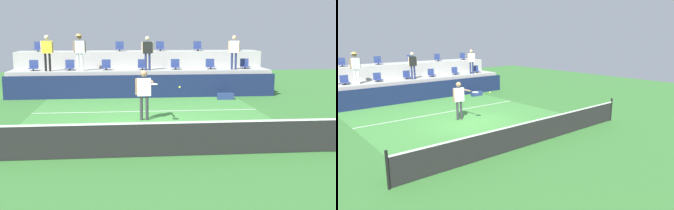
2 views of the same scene
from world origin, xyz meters
The scene contains 24 objects.
ground_plane centered at (0.00, 0.00, 0.00)m, with size 40.00×40.00×0.00m, color #336B2D.
court_inner_paint centered at (0.00, 1.00, 0.00)m, with size 9.00×10.00×0.01m, color #3D7F38.
court_service_line centered at (0.00, 2.40, 0.01)m, with size 9.00×0.06×0.00m, color white.
tennis_net centered at (0.00, -4.00, 0.50)m, with size 10.48×0.08×1.07m.
sponsor_backboard centered at (0.00, 6.00, 0.55)m, with size 13.00×0.16×1.10m, color #141E42.
seating_tier_lower centered at (0.00, 7.30, 0.62)m, with size 13.00×1.80×1.25m, color #9E9E99.
seating_tier_upper centered at (0.00, 9.10, 1.05)m, with size 13.00×1.80×2.10m, color #9E9E99.
stadium_chair_lower_left centered at (-3.55, 7.23, 1.46)m, with size 0.44×0.40×0.52m.
stadium_chair_lower_mid_left centered at (-1.76, 7.23, 1.46)m, with size 0.44×0.40×0.52m.
stadium_chair_lower_center centered at (0.05, 7.23, 1.46)m, with size 0.44×0.40×0.52m.
stadium_chair_lower_mid_right centered at (1.73, 7.23, 1.46)m, with size 0.44×0.40×0.52m.
stadium_chair_lower_right centered at (3.53, 7.23, 1.46)m, with size 0.44×0.40×0.52m.
stadium_chair_lower_far_right centered at (5.34, 7.23, 1.46)m, with size 0.44×0.40×0.52m.
stadium_chair_upper_left centered at (-3.20, 9.03, 2.31)m, with size 0.44×0.40×0.52m.
stadium_chair_upper_mid_left centered at (-1.08, 9.03, 2.31)m, with size 0.44×0.40×0.52m.
stadium_chair_upper_mid_right centered at (1.11, 9.03, 2.31)m, with size 0.44×0.40×0.52m.
stadium_chair_upper_right centered at (3.17, 9.03, 2.31)m, with size 0.44×0.40×0.52m.
stadium_chair_upper_far_right centered at (5.34, 9.03, 2.31)m, with size 0.44×0.40×0.52m.
tennis_player centered at (-0.17, 0.67, 1.12)m, with size 0.74×1.22×1.81m.
spectator_with_hat centered at (-3.01, 6.85, 2.36)m, with size 0.60×0.51×1.80m.
spectator_in_white centered at (0.30, 6.85, 2.26)m, with size 0.59×0.24×1.68m.
spectator_in_grey centered at (4.66, 6.85, 2.29)m, with size 0.60×0.25×1.71m.
tennis_ball centered at (1.00, -0.18, 1.30)m, with size 0.07×0.07×0.07m.
equipment_bag centered at (3.85, 5.09, 0.15)m, with size 0.76×0.28×0.30m, color navy.
Camera 2 is at (-7.58, -11.58, 3.90)m, focal length 32.93 mm.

